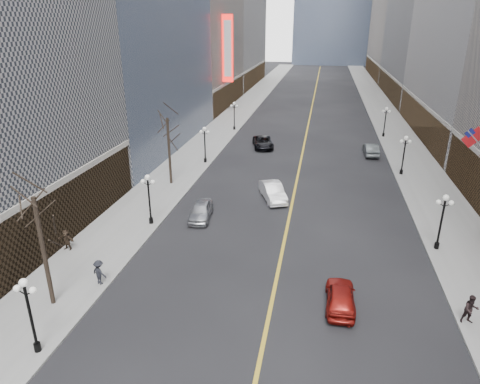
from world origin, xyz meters
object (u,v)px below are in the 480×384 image
at_px(streetlamp_east_2, 404,151).
at_px(car_nb_far, 263,142).
at_px(car_nb_near, 201,211).
at_px(streetlamp_west_1, 149,194).
at_px(streetlamp_east_1, 442,216).
at_px(streetlamp_west_2, 205,141).
at_px(car_sb_far, 371,150).
at_px(streetlamp_west_0, 29,308).
at_px(car_nb_mid, 273,192).
at_px(car_sb_mid, 341,296).
at_px(streetlamp_west_3, 234,113).
at_px(streetlamp_east_3, 385,119).

distance_m(streetlamp_east_2, car_nb_far, 19.60).
bearing_deg(car_nb_near, streetlamp_west_1, -157.79).
xyz_separation_m(streetlamp_east_1, car_nb_far, (-17.49, 26.59, -2.12)).
bearing_deg(streetlamp_west_2, car_sb_far, 20.16).
bearing_deg(streetlamp_east_1, streetlamp_west_0, -145.86).
height_order(streetlamp_west_0, car_nb_near, streetlamp_west_0).
relative_size(car_nb_far, car_sb_far, 1.17).
bearing_deg(car_nb_mid, streetlamp_west_0, -133.98).
bearing_deg(car_sb_mid, streetlamp_east_1, -131.12).
bearing_deg(streetlamp_west_2, streetlamp_west_1, -90.00).
xyz_separation_m(streetlamp_west_1, streetlamp_west_2, (0.00, 18.00, 0.00)).
distance_m(streetlamp_west_0, car_sb_mid, 17.72).
distance_m(streetlamp_east_1, car_nb_mid, 15.99).
distance_m(streetlamp_west_3, car_nb_far, 11.42).
xyz_separation_m(streetlamp_west_2, car_sb_far, (20.80, 7.64, -2.11)).
height_order(streetlamp_west_2, car_sb_far, streetlamp_west_2).
xyz_separation_m(streetlamp_east_2, car_nb_near, (-19.65, -15.89, -2.13)).
height_order(streetlamp_east_1, car_nb_far, streetlamp_east_1).
distance_m(streetlamp_west_2, car_sb_mid, 31.27).
relative_size(streetlamp_east_2, streetlamp_west_2, 1.00).
bearing_deg(streetlamp_west_3, car_sb_far, -26.48).
xyz_separation_m(streetlamp_west_3, car_nb_mid, (9.80, -28.20, -2.06)).
xyz_separation_m(streetlamp_east_2, streetlamp_west_1, (-23.60, -18.00, 0.00)).
distance_m(streetlamp_west_0, streetlamp_west_3, 52.00).
distance_m(streetlamp_west_0, streetlamp_west_2, 34.00).
bearing_deg(car_sb_mid, car_nb_far, -74.64).
bearing_deg(car_nb_far, streetlamp_west_3, 108.79).
distance_m(car_nb_near, car_nb_far, 24.57).
bearing_deg(streetlamp_east_2, streetlamp_west_2, 180.00).
height_order(streetlamp_west_3, car_nb_near, streetlamp_west_3).
relative_size(car_nb_near, car_sb_far, 0.95).
bearing_deg(streetlamp_east_2, streetlamp_east_1, -90.00).
bearing_deg(streetlamp_east_3, streetlamp_west_2, -142.67).
height_order(streetlamp_east_2, streetlamp_west_0, same).
bearing_deg(car_nb_far, streetlamp_west_2, -139.63).
bearing_deg(car_nb_far, streetlamp_east_1, -70.86).
distance_m(streetlamp_east_3, car_nb_mid, 31.46).
bearing_deg(streetlamp_west_2, streetlamp_east_1, -37.33).
relative_size(streetlamp_east_2, car_nb_near, 0.99).
xyz_separation_m(streetlamp_east_2, streetlamp_west_0, (-23.60, -34.00, 0.00)).
bearing_deg(streetlamp_east_3, car_nb_near, -120.11).
relative_size(streetlamp_west_1, streetlamp_west_2, 1.00).
distance_m(streetlamp_east_2, car_nb_near, 25.36).
height_order(streetlamp_east_1, car_nb_near, streetlamp_east_1).
height_order(car_nb_near, car_sb_far, car_sb_far).
bearing_deg(streetlamp_west_0, car_sb_mid, 24.28).
xyz_separation_m(streetlamp_east_1, car_nb_mid, (-13.80, 7.80, -2.06)).
relative_size(streetlamp_west_0, streetlamp_west_2, 1.00).
bearing_deg(streetlamp_east_1, car_nb_near, 173.86).
relative_size(streetlamp_west_0, streetlamp_west_1, 1.00).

